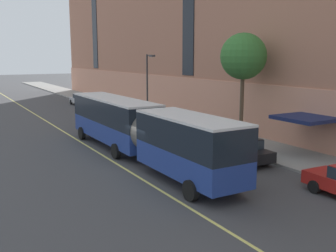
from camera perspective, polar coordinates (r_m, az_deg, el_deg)
name	(u,v)px	position (r m, az deg, el deg)	size (l,w,h in m)	color
ground_plane	(150,168)	(23.65, -2.56, -6.05)	(260.00, 260.00, 0.00)	#424244
sidewalk	(237,141)	(31.04, 10.03, -2.14)	(4.67, 160.00, 0.15)	gray
city_bus	(139,127)	(25.12, -4.28, -0.22)	(2.91, 19.09, 3.59)	navy
parked_car_silver_0	(80,99)	(54.76, -12.62, 3.80)	(2.05, 4.48, 1.56)	#B7B7BC
parked_car_navy_1	(172,127)	(32.40, 0.52, -0.19)	(1.93, 4.25, 1.56)	navy
parked_car_black_2	(242,149)	(25.19, 10.62, -3.36)	(2.14, 4.53, 1.56)	black
parked_car_navy_4	(103,107)	(46.13, -9.40, 2.77)	(2.10, 4.66, 1.56)	navy
parked_car_silver_5	(130,114)	(39.72, -5.58, 1.68)	(2.04, 4.70, 1.56)	#B7B7BC
street_tree_mid_block	(243,57)	(30.18, 10.87, 9.83)	(3.46, 3.46, 8.15)	brown
street_lamp	(148,80)	(39.32, -2.88, 6.66)	(0.36, 1.48, 6.60)	#2D2D30
lane_centerline	(109,159)	(25.72, -8.51, -4.81)	(0.16, 140.00, 0.01)	#E0D66B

